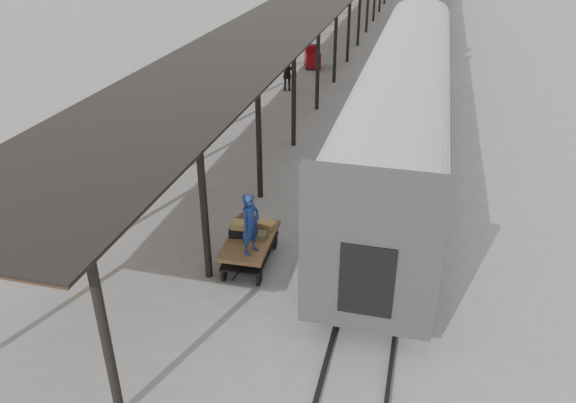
# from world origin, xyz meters

# --- Properties ---
(ground) EXTENTS (160.00, 160.00, 0.00)m
(ground) POSITION_xyz_m (0.00, 0.00, 0.00)
(ground) COLOR slate
(ground) RESTS_ON ground
(rails) EXTENTS (1.54, 150.00, 0.12)m
(rails) POSITION_xyz_m (3.20, 34.00, 0.06)
(rails) COLOR black
(rails) RESTS_ON ground
(baggage_cart) EXTENTS (1.34, 2.45, 0.86)m
(baggage_cart) POSITION_xyz_m (-0.40, -1.12, 0.65)
(baggage_cart) COLOR brown
(baggage_cart) RESTS_ON ground
(suitcase_stack) EXTENTS (1.28, 1.09, 0.44)m
(suitcase_stack) POSITION_xyz_m (-0.56, -0.78, 1.02)
(suitcase_stack) COLOR #3C3B3E
(suitcase_stack) RESTS_ON baggage_cart
(luggage_tug) EXTENTS (1.33, 1.72, 1.34)m
(luggage_tug) POSITION_xyz_m (-3.28, 21.01, 0.61)
(luggage_tug) COLOR maroon
(luggage_tug) RESTS_ON ground
(porter) EXTENTS (0.63, 0.75, 1.74)m
(porter) POSITION_xyz_m (-0.15, -1.77, 1.73)
(porter) COLOR navy
(porter) RESTS_ON baggage_cart
(pedestrian) EXTENTS (1.12, 0.72, 1.77)m
(pedestrian) POSITION_xyz_m (-3.58, 15.73, 0.88)
(pedestrian) COLOR black
(pedestrian) RESTS_ON ground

